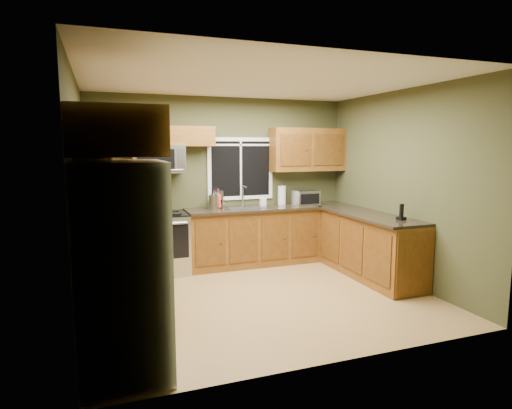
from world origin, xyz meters
TOP-DOWN VIEW (x-y plane):
  - floor at (0.00, 0.00)m, footprint 4.20×4.20m
  - ceiling at (0.00, 0.00)m, footprint 4.20×4.20m
  - back_wall at (0.00, 1.80)m, footprint 4.20×0.00m
  - front_wall at (0.00, -1.80)m, footprint 4.20×0.00m
  - left_wall at (-2.10, 0.00)m, footprint 0.00×3.60m
  - right_wall at (2.10, 0.00)m, footprint 0.00×3.60m
  - window at (0.30, 1.78)m, footprint 1.12×0.03m
  - base_cabinets_left at (-1.80, 0.48)m, footprint 0.60×2.65m
  - countertop_left at (-1.78, 0.48)m, footprint 0.65×2.65m
  - base_cabinets_back at (0.42, 1.50)m, footprint 2.17×0.60m
  - countertop_back at (0.42, 1.48)m, footprint 2.17×0.65m
  - base_cabinets_peninsula at (1.80, 0.54)m, footprint 0.60×2.52m
  - countertop_peninsula at (1.78, 0.55)m, footprint 0.65×2.50m
  - upper_cabinets_left at (-1.94, 0.48)m, footprint 0.33×2.65m
  - upper_cabinets_back_left at (-0.85, 1.64)m, footprint 1.30×0.33m
  - upper_cabinets_back_right at (1.45, 1.64)m, footprint 1.30×0.33m
  - upper_cabinet_over_fridge at (-1.74, -1.30)m, footprint 0.72×0.90m
  - refrigerator at (-1.74, -1.30)m, footprint 0.74×0.90m
  - range at (-1.05, 1.47)m, footprint 0.76×0.69m
  - microwave at (-1.05, 1.61)m, footprint 0.76×0.41m
  - sink at (0.30, 1.49)m, footprint 0.60×0.42m
  - toaster_oven at (1.33, 1.42)m, footprint 0.41×0.32m
  - coffee_maker at (-0.12, 1.64)m, footprint 0.20×0.25m
  - kettle at (-0.24, 1.48)m, footprint 0.16×0.16m
  - paper_towel_roll at (1.00, 1.68)m, footprint 0.15×0.15m
  - soap_bottle_a at (-0.14, 1.58)m, footprint 0.15×0.15m
  - soap_bottle_b at (0.64, 1.62)m, footprint 0.10×0.10m
  - soap_bottle_c at (-0.08, 1.70)m, footprint 0.17×0.17m
  - cordless_phone at (1.88, -0.30)m, footprint 0.11×0.11m

SIDE VIEW (x-z plane):
  - floor at x=0.00m, z-range 0.00..0.00m
  - base_cabinets_peninsula at x=1.80m, z-range 0.00..0.90m
  - base_cabinets_left at x=-1.80m, z-range 0.00..0.90m
  - base_cabinets_back at x=0.42m, z-range 0.00..0.90m
  - range at x=-1.05m, z-range 0.00..0.94m
  - refrigerator at x=-1.74m, z-range 0.00..1.80m
  - countertop_left at x=-1.78m, z-range 0.90..0.94m
  - countertop_back at x=0.42m, z-range 0.90..0.94m
  - countertop_peninsula at x=1.78m, z-range 0.90..0.94m
  - sink at x=0.30m, z-range 0.77..1.13m
  - cordless_phone at x=1.88m, z-range 0.90..1.11m
  - soap_bottle_c at x=-0.08m, z-range 0.94..1.11m
  - soap_bottle_b at x=0.64m, z-range 0.94..1.12m
  - toaster_oven at x=1.33m, z-range 0.94..1.19m
  - coffee_maker at x=-0.12m, z-range 0.93..1.20m
  - kettle at x=-0.24m, z-range 0.93..1.21m
  - soap_bottle_a at x=-0.14m, z-range 0.94..1.25m
  - paper_towel_roll at x=1.00m, z-range 0.92..1.27m
  - back_wall at x=0.00m, z-range -0.75..3.45m
  - front_wall at x=0.00m, z-range -0.75..3.45m
  - left_wall at x=-2.10m, z-range -0.45..3.15m
  - right_wall at x=2.10m, z-range -0.45..3.15m
  - window at x=0.30m, z-range 1.04..2.06m
  - microwave at x=-1.05m, z-range 1.52..1.94m
  - upper_cabinets_left at x=-1.94m, z-range 1.50..2.22m
  - upper_cabinets_back_right at x=1.45m, z-range 1.50..2.22m
  - upper_cabinet_over_fridge at x=-1.74m, z-range 1.84..2.22m
  - upper_cabinets_back_left at x=-0.85m, z-range 1.92..2.22m
  - ceiling at x=0.00m, z-range 2.70..2.70m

